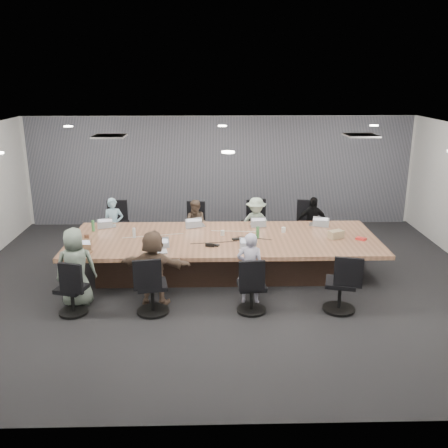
{
  "coord_description": "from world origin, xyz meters",
  "views": [
    {
      "loc": [
        -0.24,
        -8.76,
        3.83
      ],
      "look_at": [
        0.0,
        0.4,
        1.05
      ],
      "focal_mm": 40.0,
      "sensor_mm": 36.0,
      "label": 1
    }
  ],
  "objects_px": {
    "person_2": "(256,224)",
    "person_3": "(312,223)",
    "stapler": "(210,245)",
    "canvas_bag": "(336,234)",
    "conference_table": "(224,254)",
    "chair_2": "(254,227)",
    "laptop_3": "(317,225)",
    "laptop_4": "(83,252)",
    "bottle_green_right": "(258,232)",
    "laptop_1": "(196,225)",
    "laptop_2": "(258,225)",
    "person_5": "(154,268)",
    "mug_brown": "(87,237)",
    "chair_6": "(252,290)",
    "snack_packet": "(361,239)",
    "chair_5": "(152,290)",
    "bottle_clear": "(134,233)",
    "chair_0": "(117,228)",
    "person_4": "(76,267)",
    "chair_1": "(197,229)",
    "laptop_0": "(108,226)",
    "person_0": "(114,225)",
    "person_1": "(197,225)",
    "person_6": "(250,268)",
    "chair_4": "(72,293)",
    "chair_3": "(308,227)",
    "bottle_green_left": "(93,226)"
  },
  "relations": [
    {
      "from": "person_1",
      "to": "bottle_green_right",
      "type": "height_order",
      "value": "person_1"
    },
    {
      "from": "chair_6",
      "to": "snack_packet",
      "type": "xyz_separation_m",
      "value": [
        2.23,
        1.5,
        0.37
      ]
    },
    {
      "from": "conference_table",
      "to": "bottle_green_left",
      "type": "distance_m",
      "value": 2.73
    },
    {
      "from": "chair_6",
      "to": "snack_packet",
      "type": "distance_m",
      "value": 2.72
    },
    {
      "from": "mug_brown",
      "to": "chair_0",
      "type": "bearing_deg",
      "value": 82.18
    },
    {
      "from": "person_1",
      "to": "snack_packet",
      "type": "distance_m",
      "value": 3.57
    },
    {
      "from": "person_2",
      "to": "person_3",
      "type": "relative_size",
      "value": 0.99
    },
    {
      "from": "laptop_0",
      "to": "person_2",
      "type": "distance_m",
      "value": 3.21
    },
    {
      "from": "chair_4",
      "to": "chair_5",
      "type": "height_order",
      "value": "chair_5"
    },
    {
      "from": "person_6",
      "to": "bottle_green_right",
      "type": "height_order",
      "value": "person_6"
    },
    {
      "from": "person_6",
      "to": "stapler",
      "type": "distance_m",
      "value": 1.08
    },
    {
      "from": "laptop_3",
      "to": "laptop_4",
      "type": "height_order",
      "value": "same"
    },
    {
      "from": "conference_table",
      "to": "mug_brown",
      "type": "relative_size",
      "value": 53.01
    },
    {
      "from": "person_2",
      "to": "laptop_4",
      "type": "xyz_separation_m",
      "value": [
        -3.29,
        -2.15,
        0.15
      ]
    },
    {
      "from": "person_4",
      "to": "laptop_4",
      "type": "xyz_separation_m",
      "value": [
        0.0,
        0.55,
        0.06
      ]
    },
    {
      "from": "person_1",
      "to": "laptop_2",
      "type": "distance_m",
      "value": 1.44
    },
    {
      "from": "person_2",
      "to": "person_5",
      "type": "relative_size",
      "value": 0.91
    },
    {
      "from": "person_3",
      "to": "person_5",
      "type": "distance_m",
      "value": 4.21
    },
    {
      "from": "laptop_3",
      "to": "canvas_bag",
      "type": "xyz_separation_m",
      "value": [
        0.18,
        -0.88,
        0.07
      ]
    },
    {
      "from": "person_2",
      "to": "conference_table",
      "type": "bearing_deg",
      "value": -122.02
    },
    {
      "from": "laptop_1",
      "to": "laptop_2",
      "type": "xyz_separation_m",
      "value": [
        1.31,
        0.0,
        0.0
      ]
    },
    {
      "from": "chair_4",
      "to": "person_2",
      "type": "distance_m",
      "value": 4.49
    },
    {
      "from": "laptop_2",
      "to": "canvas_bag",
      "type": "distance_m",
      "value": 1.69
    },
    {
      "from": "person_2",
      "to": "laptop_4",
      "type": "bearing_deg",
      "value": -149.87
    },
    {
      "from": "stapler",
      "to": "person_2",
      "type": "bearing_deg",
      "value": 79.57
    },
    {
      "from": "person_0",
      "to": "laptop_3",
      "type": "bearing_deg",
      "value": -12.05
    },
    {
      "from": "mug_brown",
      "to": "laptop_4",
      "type": "bearing_deg",
      "value": -81.59
    },
    {
      "from": "chair_0",
      "to": "chair_1",
      "type": "distance_m",
      "value": 1.84
    },
    {
      "from": "stapler",
      "to": "canvas_bag",
      "type": "height_order",
      "value": "canvas_bag"
    },
    {
      "from": "person_3",
      "to": "person_4",
      "type": "relative_size",
      "value": 0.88
    },
    {
      "from": "stapler",
      "to": "bottle_green_right",
      "type": "bearing_deg",
      "value": 45.83
    },
    {
      "from": "chair_5",
      "to": "bottle_clear",
      "type": "distance_m",
      "value": 1.87
    },
    {
      "from": "person_5",
      "to": "stapler",
      "type": "xyz_separation_m",
      "value": [
        0.95,
        0.83,
        0.11
      ]
    },
    {
      "from": "chair_5",
      "to": "person_1",
      "type": "bearing_deg",
      "value": 67.79
    },
    {
      "from": "person_5",
      "to": "bottle_green_left",
      "type": "relative_size",
      "value": 5.84
    },
    {
      "from": "chair_2",
      "to": "laptop_3",
      "type": "height_order",
      "value": "chair_2"
    },
    {
      "from": "conference_table",
      "to": "person_4",
      "type": "bearing_deg",
      "value": -152.03
    },
    {
      "from": "chair_4",
      "to": "person_2",
      "type": "relative_size",
      "value": 0.62
    },
    {
      "from": "person_0",
      "to": "person_4",
      "type": "bearing_deg",
      "value": -97.81
    },
    {
      "from": "stapler",
      "to": "chair_0",
      "type": "bearing_deg",
      "value": 151.96
    },
    {
      "from": "person_3",
      "to": "bottle_clear",
      "type": "bearing_deg",
      "value": -160.26
    },
    {
      "from": "person_3",
      "to": "mug_brown",
      "type": "height_order",
      "value": "person_3"
    },
    {
      "from": "person_5",
      "to": "laptop_1",
      "type": "bearing_deg",
      "value": -97.13
    },
    {
      "from": "chair_1",
      "to": "laptop_0",
      "type": "relative_size",
      "value": 2.51
    },
    {
      "from": "chair_3",
      "to": "person_0",
      "type": "distance_m",
      "value": 4.43
    },
    {
      "from": "chair_2",
      "to": "person_2",
      "type": "relative_size",
      "value": 0.7
    },
    {
      "from": "person_1",
      "to": "person_5",
      "type": "bearing_deg",
      "value": -97.4
    },
    {
      "from": "laptop_2",
      "to": "bottle_green_right",
      "type": "height_order",
      "value": "bottle_green_right"
    },
    {
      "from": "person_2",
      "to": "stapler",
      "type": "height_order",
      "value": "person_2"
    },
    {
      "from": "conference_table",
      "to": "chair_2",
      "type": "bearing_deg",
      "value": 66.25
    }
  ]
}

